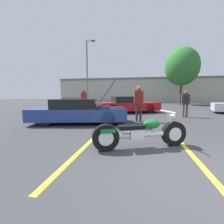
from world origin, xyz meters
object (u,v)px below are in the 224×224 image
motorcycle (141,133)px  spectator_midground (84,98)px  light_pole (88,70)px  parked_car_left_row (76,103)px  tree_background (182,67)px  show_car_hood_open (79,111)px  parked_car_mid_row (128,105)px  spectator_near_motorcycle (186,102)px  spectator_by_show_car (139,100)px

motorcycle → spectator_midground: 9.05m
light_pole → spectator_midground: (2.35, -7.79, -3.53)m
motorcycle → parked_car_left_row: bearing=99.1°
tree_background → show_car_hood_open: size_ratio=1.63×
parked_car_mid_row → spectator_midground: bearing=158.2°
parked_car_left_row → spectator_near_motorcycle: bearing=-11.7°
tree_background → show_car_hood_open: (-8.62, -15.53, -4.63)m
parked_car_mid_row → spectator_midground: 3.67m
tree_background → motorcycle: bearing=-106.9°
light_pole → motorcycle: light_pole is taller
parked_car_mid_row → spectator_midground: size_ratio=2.73×
parked_car_left_row → spectator_by_show_car: bearing=-30.9°
motorcycle → spectator_midground: spectator_midground is taller
spectator_by_show_car → spectator_midground: spectator_by_show_car is taller
motorcycle → spectator_by_show_car: spectator_by_show_car is taller
tree_background → parked_car_left_row: 15.22m
show_car_hood_open → spectator_near_motorcycle: (5.76, 3.05, 0.39)m
tree_background → spectator_by_show_car: size_ratio=4.21×
motorcycle → parked_car_mid_row: 7.94m
parked_car_left_row → show_car_hood_open: bearing=-50.0°
spectator_midground → parked_car_mid_row: bearing=1.4°
spectator_near_motorcycle → show_car_hood_open: bearing=-152.1°
tree_background → motorcycle: 19.98m
light_pole → spectator_by_show_car: light_pole is taller
show_car_hood_open → parked_car_left_row: bearing=102.2°
parked_car_left_row → spectator_midground: size_ratio=2.41×
parked_car_left_row → parked_car_mid_row: bearing=-12.2°
show_car_hood_open → light_pole: bearing=94.5°
spectator_by_show_car → light_pole: bearing=120.6°
light_pole → spectator_by_show_car: (6.81, -11.53, -3.50)m
tree_background → parked_car_mid_row: 13.34m
light_pole → spectator_near_motorcycle: (9.68, -9.51, -3.64)m
show_car_hood_open → spectator_near_motorcycle: size_ratio=2.91×
tree_background → parked_car_left_row: (-12.25, -7.73, -4.69)m
motorcycle → spectator_by_show_car: (-0.07, 4.06, 0.72)m
parked_car_mid_row → spectator_near_motorcycle: (3.70, -1.81, 0.37)m
light_pole → tree_background: light_pole is taller
show_car_hood_open → spectator_by_show_car: bearing=7.0°
light_pole → parked_car_mid_row: bearing=-52.2°
tree_background → motorcycle: size_ratio=3.19×
light_pole → show_car_hood_open: size_ratio=1.76×
light_pole → spectator_midground: light_pole is taller
motorcycle → spectator_midground: (-4.53, 7.80, 0.69)m
tree_background → light_pole: bearing=-166.7°
show_car_hood_open → spectator_midground: (-1.57, 4.78, 0.51)m
light_pole → parked_car_mid_row: (5.98, -7.70, -4.02)m
tree_background → parked_car_mid_row: bearing=-121.6°
show_car_hood_open → parked_car_left_row: 8.60m
spectator_midground → spectator_near_motorcycle: bearing=-13.2°
parked_car_left_row → spectator_near_motorcycle: 10.53m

